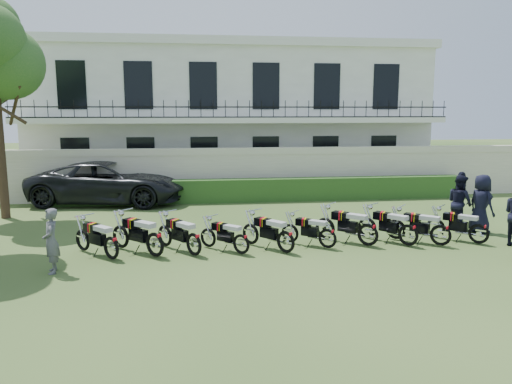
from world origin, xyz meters
TOP-DOWN VIEW (x-y plane):
  - ground at (0.00, 0.00)m, footprint 100.00×100.00m
  - perimeter_wall at (0.00, 8.00)m, footprint 30.00×0.35m
  - hedge at (1.00, 7.20)m, footprint 18.00×0.60m
  - building at (0.00, 13.96)m, footprint 20.40×9.60m
  - motorcycle_0 at (-4.25, -0.94)m, footprint 1.43×1.46m
  - motorcycle_1 at (-3.11, -0.84)m, footprint 1.59×1.53m
  - motorcycle_2 at (-2.07, -0.86)m, footprint 1.30×1.62m
  - motorcycle_3 at (-0.76, -0.86)m, footprint 1.35×1.26m
  - motorcycle_4 at (0.48, -0.92)m, footprint 1.34×1.57m
  - motorcycle_5 at (1.76, -0.58)m, footprint 1.44×1.19m
  - motorcycle_6 at (3.00, -0.50)m, footprint 1.57×1.50m
  - motorcycle_7 at (4.18, -0.64)m, footprint 1.35×1.62m
  - motorcycle_8 at (5.13, -0.74)m, footprint 1.53×1.37m
  - motorcycle_9 at (6.36, -0.68)m, footprint 1.38×1.41m
  - suv at (-5.65, 7.54)m, footprint 6.89×3.98m
  - inspector at (-5.52, -1.81)m, footprint 0.52×0.67m
  - officer_3 at (7.22, 0.70)m, footprint 0.81×1.05m
  - officer_4 at (6.72, 1.12)m, footprint 0.85×1.02m
  - officer_5 at (7.74, 2.88)m, footprint 0.62×1.08m

SIDE VIEW (x-z plane):
  - ground at x=0.00m, z-range 0.00..0.00m
  - motorcycle_3 at x=-0.76m, z-range -0.04..0.93m
  - motorcycle_5 at x=1.76m, z-range -0.04..0.94m
  - motorcycle_9 at x=6.36m, z-range -0.04..0.99m
  - motorcycle_0 at x=-4.25m, z-range -0.04..1.02m
  - motorcycle_8 at x=5.13m, z-range -0.04..1.03m
  - motorcycle_4 at x=0.48m, z-range -0.04..1.03m
  - motorcycle_2 at x=-2.07m, z-range -0.04..1.04m
  - hedge at x=1.00m, z-range 0.00..1.00m
  - motorcycle_7 at x=4.18m, z-range -0.04..1.05m
  - motorcycle_6 at x=3.00m, z-range -0.04..1.08m
  - motorcycle_1 at x=-3.11m, z-range -0.04..1.11m
  - inspector at x=-5.52m, z-range 0.00..1.61m
  - officer_5 at x=7.74m, z-range 0.00..1.73m
  - suv at x=-5.65m, z-range 0.00..1.81m
  - officer_4 at x=6.72m, z-range 0.00..1.86m
  - officer_3 at x=7.22m, z-range 0.00..1.92m
  - perimeter_wall at x=0.00m, z-range 0.02..2.32m
  - building at x=0.00m, z-range 0.01..7.41m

